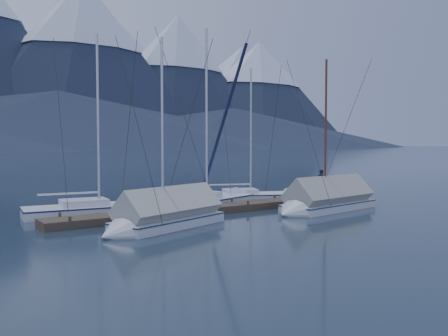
{
  "coord_description": "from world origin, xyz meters",
  "views": [
    {
      "loc": [
        -13.66,
        -17.65,
        3.45
      ],
      "look_at": [
        0.0,
        2.0,
        2.2
      ],
      "focal_mm": 38.0,
      "sensor_mm": 36.0,
      "label": 1
    }
  ],
  "objects_px": {
    "sailboat_open_left": "(110,210)",
    "sailboat_open_mid": "(213,202)",
    "sailboat_covered_near": "(323,202)",
    "sailboat_covered_far": "(161,218)",
    "person": "(321,182)",
    "sailboat_open_right": "(258,198)"
  },
  "relations": [
    {
      "from": "sailboat_open_right",
      "to": "sailboat_covered_near",
      "type": "distance_m",
      "value": 5.48
    },
    {
      "from": "person",
      "to": "sailboat_covered_near",
      "type": "bearing_deg",
      "value": 111.86
    },
    {
      "from": "sailboat_open_right",
      "to": "sailboat_covered_far",
      "type": "xyz_separation_m",
      "value": [
        -9.29,
        -5.26,
        0.26
      ]
    },
    {
      "from": "sailboat_open_left",
      "to": "sailboat_covered_far",
      "type": "height_order",
      "value": "sailboat_open_left"
    },
    {
      "from": "sailboat_covered_near",
      "to": "person",
      "type": "xyz_separation_m",
      "value": [
        3.25,
        3.24,
        0.68
      ]
    },
    {
      "from": "sailboat_open_mid",
      "to": "person",
      "type": "relative_size",
      "value": 6.88
    },
    {
      "from": "sailboat_open_mid",
      "to": "sailboat_covered_far",
      "type": "height_order",
      "value": "sailboat_open_mid"
    },
    {
      "from": "sailboat_open_mid",
      "to": "sailboat_covered_near",
      "type": "bearing_deg",
      "value": -54.19
    },
    {
      "from": "person",
      "to": "sailboat_open_left",
      "type": "bearing_deg",
      "value": 57.28
    },
    {
      "from": "sailboat_open_left",
      "to": "sailboat_covered_far",
      "type": "bearing_deg",
      "value": -88.3
    },
    {
      "from": "sailboat_open_right",
      "to": "person",
      "type": "xyz_separation_m",
      "value": [
        3.12,
        -2.24,
        0.95
      ]
    },
    {
      "from": "sailboat_open_right",
      "to": "person",
      "type": "bearing_deg",
      "value": -35.71
    },
    {
      "from": "sailboat_open_right",
      "to": "sailboat_covered_far",
      "type": "distance_m",
      "value": 10.68
    },
    {
      "from": "sailboat_open_left",
      "to": "sailboat_open_right",
      "type": "height_order",
      "value": "sailboat_open_left"
    },
    {
      "from": "sailboat_covered_far",
      "to": "sailboat_open_left",
      "type": "bearing_deg",
      "value": 91.7
    },
    {
      "from": "sailboat_open_mid",
      "to": "sailboat_covered_far",
      "type": "bearing_deg",
      "value": -140.24
    },
    {
      "from": "sailboat_open_right",
      "to": "person",
      "type": "relative_size",
      "value": 5.69
    },
    {
      "from": "sailboat_covered_near",
      "to": "sailboat_covered_far",
      "type": "xyz_separation_m",
      "value": [
        -9.16,
        0.21,
        -0.01
      ]
    },
    {
      "from": "sailboat_open_mid",
      "to": "person",
      "type": "xyz_separation_m",
      "value": [
        6.78,
        -1.66,
        0.92
      ]
    },
    {
      "from": "sailboat_open_left",
      "to": "sailboat_covered_near",
      "type": "relative_size",
      "value": 1.12
    },
    {
      "from": "sailboat_open_left",
      "to": "sailboat_covered_near",
      "type": "xyz_separation_m",
      "value": [
        9.31,
        -5.39,
        0.26
      ]
    },
    {
      "from": "sailboat_open_left",
      "to": "sailboat_open_mid",
      "type": "height_order",
      "value": "sailboat_open_mid"
    }
  ]
}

